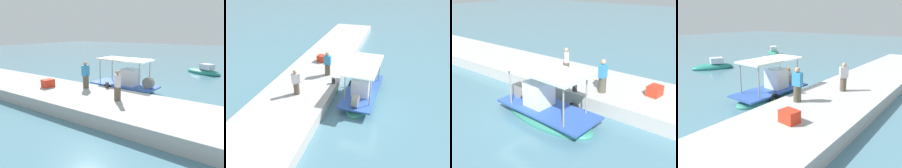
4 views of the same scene
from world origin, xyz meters
The scene contains 7 objects.
ground_plane centered at (0.00, 0.00, 0.00)m, with size 120.00×120.00×0.00m, color teal.
dock_quay centered at (0.00, -4.16, 0.35)m, with size 36.00×4.47×0.71m, color #BAB8B4.
main_fishing_boat centered at (-1.35, -0.11, 0.42)m, with size 5.34×2.28×2.79m.
fisherman_near_bollard centered at (-2.69, -2.97, 1.51)m, with size 0.39×0.50×1.77m.
fisherman_by_crate centered at (0.44, -4.01, 1.46)m, with size 0.52×0.52×1.67m.
mooring_bollard centered at (-1.53, -2.18, 0.90)m, with size 0.24×0.24×0.39m, color #2D2D33.
cargo_crate centered at (-5.00, -4.20, 0.97)m, with size 0.74×0.59×0.53m, color red.
Camera 3 is at (-8.76, 7.99, 6.13)m, focal length 41.72 mm.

